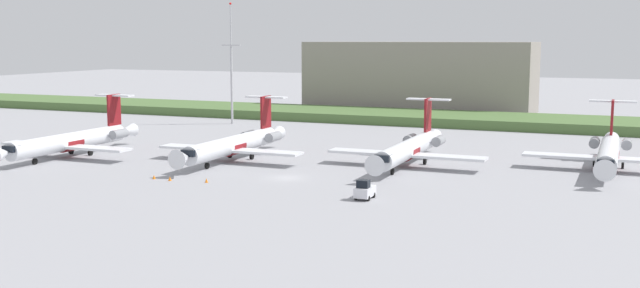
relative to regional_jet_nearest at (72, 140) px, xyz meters
name	(u,v)px	position (x,y,z in m)	size (l,w,h in m)	color
ground_plane	(362,147)	(38.37, 26.52, -2.54)	(500.00, 500.00, 0.00)	#939399
grass_berm	(425,118)	(38.37, 68.02, -1.54)	(320.00, 20.00, 2.00)	#4C6B38
regional_jet_nearest	(72,140)	(0.00, 0.00, 0.00)	(22.81, 31.00, 9.00)	silver
regional_jet_second	(235,144)	(25.18, 6.42, 0.00)	(22.81, 31.00, 9.00)	silver
regional_jet_third	(409,148)	(50.64, 12.07, 0.00)	(22.81, 31.00, 9.00)	silver
regional_jet_fourth	(609,152)	(77.33, 19.41, 0.00)	(22.81, 31.00, 9.00)	silver
antenna_mast	(231,74)	(0.68, 49.18, 8.13)	(4.40, 0.50, 25.80)	#B2B2B7
distant_hangar	(420,77)	(30.78, 91.13, 6.17)	(55.87, 20.03, 17.42)	gray
baggage_tug	(365,190)	(52.22, -11.79, -1.53)	(1.72, 3.20, 2.30)	silver
safety_cone_front_marker	(154,177)	(22.77, -10.86, -2.26)	(0.44, 0.44, 0.55)	orange
safety_cone_mid_marker	(170,179)	(25.35, -11.05, -2.26)	(0.44, 0.44, 0.55)	orange
safety_cone_rear_marker	(206,180)	(30.36, -10.30, -2.26)	(0.44, 0.44, 0.55)	orange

